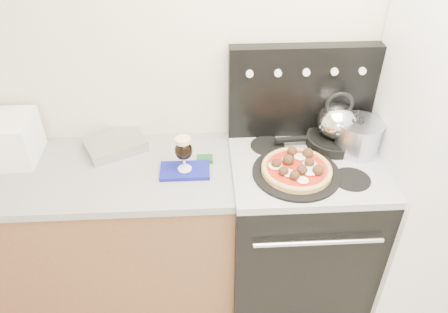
{
  "coord_description": "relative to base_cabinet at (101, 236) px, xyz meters",
  "views": [
    {
      "loc": [
        -0.43,
        -0.54,
        2.23
      ],
      "look_at": [
        -0.35,
        1.05,
        1.06
      ],
      "focal_mm": 35.0,
      "sensor_mm": 36.0,
      "label": 1
    }
  ],
  "objects": [
    {
      "name": "beer_glass",
      "position": [
        0.49,
        -0.05,
        0.58
      ],
      "size": [
        0.1,
        0.1,
        0.18
      ],
      "primitive_type": null,
      "rotation": [
        0.0,
        0.0,
        -0.21
      ],
      "color": "black",
      "rests_on": "oven_mitt"
    },
    {
      "name": "skillet",
      "position": [
        1.27,
        0.12,
        0.52
      ],
      "size": [
        0.3,
        0.3,
        0.05
      ],
      "primitive_type": "cylinder",
      "rotation": [
        0.0,
        0.0,
        0.06
      ],
      "color": "black",
      "rests_on": "cooktop"
    },
    {
      "name": "fridge",
      "position": [
        1.8,
        -0.05,
        0.52
      ],
      "size": [
        0.64,
        0.68,
        1.9
      ],
      "primitive_type": "cube",
      "color": "silver",
      "rests_on": "ground"
    },
    {
      "name": "stock_pot",
      "position": [
        1.37,
        0.06,
        0.57
      ],
      "size": [
        0.26,
        0.26,
        0.16
      ],
      "primitive_type": "cylinder",
      "rotation": [
        0.0,
        0.0,
        0.16
      ],
      "color": "silver",
      "rests_on": "cooktop"
    },
    {
      "name": "foil_sheet",
      "position": [
        0.13,
        0.17,
        0.5
      ],
      "size": [
        0.36,
        0.32,
        0.06
      ],
      "primitive_type": "cube",
      "rotation": [
        0.0,
        0.0,
        0.47
      ],
      "color": "silver",
      "rests_on": "countertop"
    },
    {
      "name": "base_cabinet",
      "position": [
        0.0,
        0.0,
        0.0
      ],
      "size": [
        1.45,
        0.6,
        0.86
      ],
      "primitive_type": "cube",
      "color": "brown",
      "rests_on": "ground"
    },
    {
      "name": "backguard",
      "position": [
        1.1,
        0.25,
        0.74
      ],
      "size": [
        0.76,
        0.08,
        0.5
      ],
      "primitive_type": "cube",
      "color": "black",
      "rests_on": "cooktop"
    },
    {
      "name": "pizza",
      "position": [
        1.03,
        -0.12,
        0.53
      ],
      "size": [
        0.42,
        0.42,
        0.05
      ],
      "primitive_type": null,
      "rotation": [
        0.0,
        0.0,
        0.31
      ],
      "color": "tan",
      "rests_on": "pizza_pan"
    },
    {
      "name": "cooktop",
      "position": [
        1.1,
        -0.02,
        0.47
      ],
      "size": [
        0.76,
        0.65,
        0.04
      ],
      "primitive_type": "cube",
      "color": "#ADADB2",
      "rests_on": "stove_body"
    },
    {
      "name": "oven_mitt",
      "position": [
        0.49,
        -0.05,
        0.48
      ],
      "size": [
        0.24,
        0.14,
        0.02
      ],
      "primitive_type": "cube",
      "rotation": [
        0.0,
        0.0,
        -0.0
      ],
      "color": "navy",
      "rests_on": "countertop"
    },
    {
      "name": "pizza_pan",
      "position": [
        1.03,
        -0.12,
        0.5
      ],
      "size": [
        0.54,
        0.54,
        0.01
      ],
      "primitive_type": "cylinder",
      "rotation": [
        0.0,
        0.0,
        -0.34
      ],
      "color": "black",
      "rests_on": "cooktop"
    },
    {
      "name": "stove_body",
      "position": [
        1.1,
        -0.02,
        0.01
      ],
      "size": [
        0.76,
        0.65,
        0.88
      ],
      "primitive_type": "cube",
      "color": "black",
      "rests_on": "ground"
    },
    {
      "name": "room_shell",
      "position": [
        1.02,
        -0.91,
        0.82
      ],
      "size": [
        3.52,
        3.01,
        2.52
      ],
      "color": "beige",
      "rests_on": "ground"
    },
    {
      "name": "tea_kettle",
      "position": [
        1.27,
        0.12,
        0.65
      ],
      "size": [
        0.21,
        0.21,
        0.22
      ],
      "primitive_type": null,
      "rotation": [
        0.0,
        0.0,
        0.05
      ],
      "color": "white",
      "rests_on": "skillet"
    },
    {
      "name": "countertop",
      "position": [
        0.0,
        0.0,
        0.45
      ],
      "size": [
        1.48,
        0.63,
        0.04
      ],
      "primitive_type": "cube",
      "color": "gray",
      "rests_on": "base_cabinet"
    }
  ]
}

